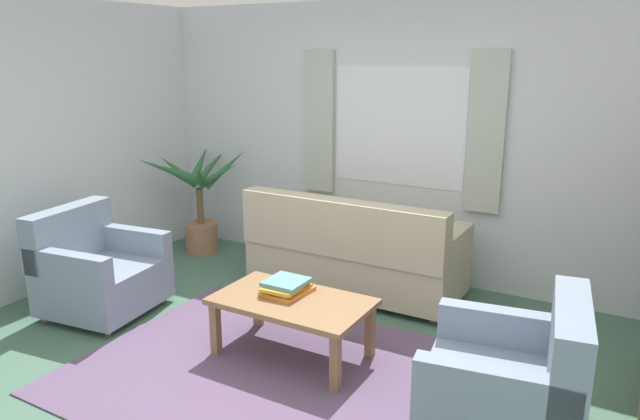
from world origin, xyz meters
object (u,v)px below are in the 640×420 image
object	(u,v)px
armchair_left	(97,271)
armchair_right	(511,386)
coffee_table	(292,307)
potted_plant	(199,202)
couch	(353,254)
book_stack_on_table	(287,287)

from	to	relation	value
armchair_left	armchair_right	world-z (taller)	same
armchair_left	coffee_table	size ratio (longest dim) A/B	0.85
armchair_left	potted_plant	bearing A→B (deg)	3.01
couch	armchair_left	size ratio (longest dim) A/B	2.03
armchair_right	coffee_table	world-z (taller)	armchair_right
armchair_right	armchair_left	bearing A→B (deg)	-99.82
couch	potted_plant	distance (m)	1.98
couch	armchair_left	distance (m)	2.19
armchair_left	book_stack_on_table	xyz separation A→B (m)	(1.74, 0.23, 0.13)
armchair_right	potted_plant	distance (m)	4.06
armchair_right	potted_plant	bearing A→B (deg)	-123.17
armchair_left	book_stack_on_table	bearing A→B (deg)	-89.39
couch	potted_plant	xyz separation A→B (m)	(-1.96, 0.20, 0.20)
armchair_right	potted_plant	xyz separation A→B (m)	(-3.69, 1.69, 0.21)
coffee_table	book_stack_on_table	distance (m)	0.16
couch	potted_plant	bearing A→B (deg)	-5.75
couch	potted_plant	world-z (taller)	potted_plant
armchair_left	book_stack_on_table	distance (m)	1.76
book_stack_on_table	armchair_left	bearing A→B (deg)	-172.31
couch	book_stack_on_table	world-z (taller)	couch
coffee_table	armchair_left	bearing A→B (deg)	-174.98
couch	armchair_left	world-z (taller)	couch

